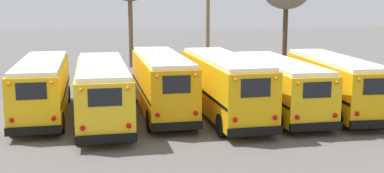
% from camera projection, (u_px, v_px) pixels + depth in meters
% --- Properties ---
extents(ground_plane, '(160.00, 160.00, 0.00)m').
position_uv_depth(ground_plane, '(191.00, 114.00, 26.46)').
color(ground_plane, '#5B5956').
extents(school_bus_0, '(2.85, 9.86, 3.05)m').
position_uv_depth(school_bus_0, '(42.00, 86.00, 25.50)').
color(school_bus_0, yellow).
rests_on(school_bus_0, ground).
extents(school_bus_1, '(3.02, 10.63, 3.04)m').
position_uv_depth(school_bus_1, '(102.00, 89.00, 24.57)').
color(school_bus_1, yellow).
rests_on(school_bus_1, ground).
extents(school_bus_2, '(2.80, 9.77, 3.27)m').
position_uv_depth(school_bus_2, '(162.00, 82.00, 26.12)').
color(school_bus_2, '#E5A00C').
rests_on(school_bus_2, ground).
extents(school_bus_3, '(3.05, 10.17, 3.28)m').
position_uv_depth(school_bus_3, '(223.00, 84.00, 25.39)').
color(school_bus_3, '#EAAA0F').
rests_on(school_bus_3, ground).
extents(school_bus_4, '(2.73, 9.96, 2.95)m').
position_uv_depth(school_bus_4, '(278.00, 85.00, 26.26)').
color(school_bus_4, yellow).
rests_on(school_bus_4, ground).
extents(school_bus_5, '(2.82, 9.96, 3.06)m').
position_uv_depth(school_bus_5, '(333.00, 82.00, 26.65)').
color(school_bus_5, '#EAAA0F').
rests_on(school_bus_5, ground).
extents(utility_pole, '(1.80, 0.32, 8.26)m').
position_uv_depth(utility_pole, '(208.00, 24.00, 39.63)').
color(utility_pole, '#75604C').
rests_on(utility_pole, ground).
extents(fence_line, '(23.83, 0.06, 1.42)m').
position_uv_depth(fence_line, '(175.00, 76.00, 33.13)').
color(fence_line, '#939399').
rests_on(fence_line, ground).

